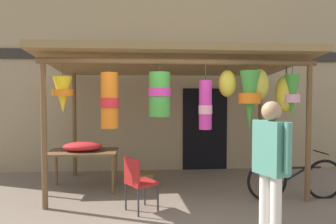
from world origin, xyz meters
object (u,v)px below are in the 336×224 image
at_px(wicker_basket_by_table, 144,180).
at_px(parked_bicycle, 296,179).
at_px(display_table, 83,155).
at_px(vendor_in_orange, 271,160).
at_px(folding_chair, 138,179).
at_px(flower_heap_on_table, 83,146).

bearing_deg(wicker_basket_by_table, parked_bicycle, -19.76).
bearing_deg(display_table, vendor_in_orange, -42.65).
relative_size(display_table, wicker_basket_by_table, 3.20).
xyz_separation_m(display_table, wicker_basket_by_table, (1.16, 0.07, -0.53)).
bearing_deg(parked_bicycle, folding_chair, -172.07).
height_order(display_table, vendor_in_orange, vendor_in_orange).
bearing_deg(parked_bicycle, wicker_basket_by_table, 160.24).
height_order(flower_heap_on_table, wicker_basket_by_table, flower_heap_on_table).
xyz_separation_m(folding_chair, parked_bicycle, (2.73, 0.38, -0.16)).
xyz_separation_m(flower_heap_on_table, vendor_in_orange, (2.65, -2.42, 0.18)).
relative_size(flower_heap_on_table, vendor_in_orange, 0.43).
bearing_deg(display_table, wicker_basket_by_table, 3.42).
bearing_deg(flower_heap_on_table, display_table, 116.78).
bearing_deg(wicker_basket_by_table, flower_heap_on_table, -175.10).
distance_m(flower_heap_on_table, parked_bicycle, 3.90).
height_order(display_table, folding_chair, folding_chair).
distance_m(wicker_basket_by_table, vendor_in_orange, 3.06).
relative_size(flower_heap_on_table, wicker_basket_by_table, 1.82).
xyz_separation_m(display_table, parked_bicycle, (3.79, -0.88, -0.33)).
distance_m(display_table, folding_chair, 1.66).
height_order(flower_heap_on_table, vendor_in_orange, vendor_in_orange).
distance_m(display_table, vendor_in_orange, 3.63).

